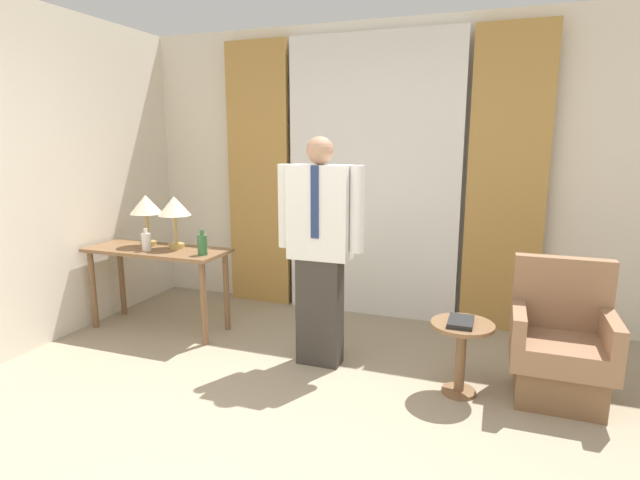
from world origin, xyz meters
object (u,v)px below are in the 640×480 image
object	(u,v)px
bottle_by_lamp	(146,241)
person	(320,245)
table_lamp_right	(174,208)
side_table	(461,346)
table_lamp_left	(146,207)
desk	(158,262)
armchair	(560,349)
bottle_near_edge	(202,245)
book	(461,322)

from	to	relation	value
bottle_by_lamp	person	world-z (taller)	person
table_lamp_right	side_table	world-z (taller)	table_lamp_right
person	side_table	size ratio (longest dim) A/B	3.42
table_lamp_left	table_lamp_right	size ratio (longest dim) A/B	1.00
desk	bottle_by_lamp	bearing A→B (deg)	-108.68
table_lamp_right	person	world-z (taller)	person
person	side_table	bearing A→B (deg)	-6.95
table_lamp_right	armchair	xyz separation A→B (m)	(3.04, -0.21, -0.74)
bottle_by_lamp	armchair	bearing A→B (deg)	-0.76
desk	side_table	size ratio (longest dim) A/B	2.56
person	table_lamp_right	bearing A→B (deg)	169.82
table_lamp_right	person	size ratio (longest dim) A/B	0.27
desk	person	bearing A→B (deg)	-6.33
table_lamp_right	person	distance (m)	1.45
table_lamp_left	armchair	size ratio (longest dim) A/B	0.50
table_lamp_left	person	distance (m)	1.74
bottle_by_lamp	table_lamp_right	bearing A→B (deg)	43.67
bottle_by_lamp	person	bearing A→B (deg)	-3.03
table_lamp_right	side_table	xyz separation A→B (m)	(2.44, -0.38, -0.74)
desk	bottle_near_edge	bearing A→B (deg)	-7.59
bottle_near_edge	table_lamp_left	bearing A→B (deg)	167.23
bottle_near_edge	armchair	size ratio (longest dim) A/B	0.23
table_lamp_left	side_table	xyz separation A→B (m)	(2.74, -0.38, -0.74)
bottle_near_edge	book	bearing A→B (deg)	-6.87
side_table	table_lamp_left	bearing A→B (deg)	172.11
bottle_by_lamp	side_table	size ratio (longest dim) A/B	0.39
armchair	side_table	xyz separation A→B (m)	(-0.60, -0.17, 0.00)
table_lamp_left	side_table	size ratio (longest dim) A/B	0.92
bottle_near_edge	book	distance (m)	2.11
table_lamp_left	bottle_by_lamp	world-z (taller)	table_lamp_left
table_lamp_right	side_table	bearing A→B (deg)	-8.83
bottle_by_lamp	book	xyz separation A→B (m)	(2.61, -0.23, -0.30)
desk	table_lamp_right	size ratio (longest dim) A/B	2.78
table_lamp_left	bottle_near_edge	distance (m)	0.72
armchair	book	xyz separation A→B (m)	(-0.61, -0.19, 0.17)
table_lamp_right	armchair	distance (m)	3.14
table_lamp_left	table_lamp_right	xyz separation A→B (m)	(0.30, 0.00, 0.00)
table_lamp_right	side_table	size ratio (longest dim) A/B	0.92
bottle_by_lamp	side_table	xyz separation A→B (m)	(2.62, -0.21, -0.47)
table_lamp_right	desk	bearing A→B (deg)	-151.32
table_lamp_right	bottle_near_edge	bearing A→B (deg)	-22.44
table_lamp_left	table_lamp_right	world-z (taller)	same
bottle_near_edge	book	xyz separation A→B (m)	(2.07, -0.25, -0.31)
bottle_by_lamp	book	distance (m)	2.64
bottle_near_edge	person	xyz separation A→B (m)	(1.06, -0.11, 0.10)
person	book	xyz separation A→B (m)	(1.01, -0.14, -0.40)
desk	person	distance (m)	1.60
bottle_near_edge	person	bearing A→B (deg)	-5.72
bottle_near_edge	side_table	distance (m)	2.15
table_lamp_right	bottle_by_lamp	size ratio (longest dim) A/B	2.38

